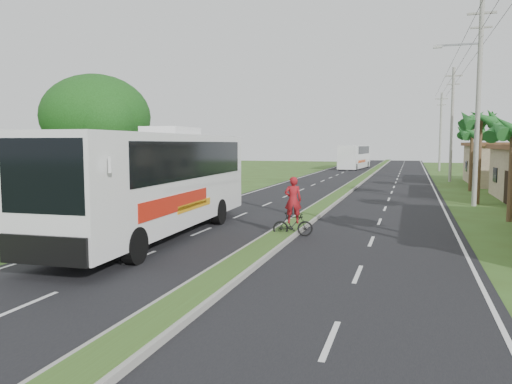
% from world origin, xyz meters
% --- Properties ---
extents(ground, '(180.00, 180.00, 0.00)m').
position_xyz_m(ground, '(0.00, 0.00, 0.00)').
color(ground, '#384F1D').
rests_on(ground, ground).
extents(road_asphalt, '(14.00, 160.00, 0.02)m').
position_xyz_m(road_asphalt, '(0.00, 20.00, 0.01)').
color(road_asphalt, black).
rests_on(road_asphalt, ground).
extents(median_strip, '(1.20, 160.00, 0.18)m').
position_xyz_m(median_strip, '(0.00, 20.00, 0.10)').
color(median_strip, gray).
rests_on(median_strip, ground).
extents(lane_edge_left, '(0.12, 160.00, 0.01)m').
position_xyz_m(lane_edge_left, '(-6.70, 20.00, 0.00)').
color(lane_edge_left, silver).
rests_on(lane_edge_left, ground).
extents(lane_edge_right, '(0.12, 160.00, 0.01)m').
position_xyz_m(lane_edge_right, '(6.70, 20.00, 0.00)').
color(lane_edge_right, silver).
rests_on(lane_edge_right, ground).
extents(palm_verge_c, '(2.40, 2.40, 5.85)m').
position_xyz_m(palm_verge_c, '(8.80, 19.00, 5.12)').
color(palm_verge_c, '#473321').
rests_on(palm_verge_c, ground).
extents(palm_verge_d, '(2.40, 2.40, 5.25)m').
position_xyz_m(palm_verge_d, '(9.30, 28.00, 4.55)').
color(palm_verge_d, '#473321').
rests_on(palm_verge_d, ground).
extents(shade_tree, '(6.30, 6.00, 7.54)m').
position_xyz_m(shade_tree, '(-12.11, 10.02, 5.03)').
color(shade_tree, '#473321').
rests_on(shade_tree, ground).
extents(utility_pole_b, '(3.20, 0.28, 12.00)m').
position_xyz_m(utility_pole_b, '(8.47, 18.00, 6.26)').
color(utility_pole_b, gray).
rests_on(utility_pole_b, ground).
extents(utility_pole_c, '(1.60, 0.28, 11.00)m').
position_xyz_m(utility_pole_c, '(8.50, 38.00, 5.67)').
color(utility_pole_c, gray).
rests_on(utility_pole_c, ground).
extents(utility_pole_d, '(1.60, 0.28, 10.50)m').
position_xyz_m(utility_pole_d, '(8.50, 58.00, 5.42)').
color(utility_pole_d, gray).
rests_on(utility_pole_d, ground).
extents(coach_bus_main, '(3.43, 13.70, 4.39)m').
position_xyz_m(coach_bus_main, '(-4.65, 3.47, 2.42)').
color(coach_bus_main, white).
rests_on(coach_bus_main, ground).
extents(coach_bus_far, '(3.54, 11.95, 3.43)m').
position_xyz_m(coach_bus_far, '(-3.18, 60.78, 1.95)').
color(coach_bus_far, white).
rests_on(coach_bus_far, ground).
extents(motorcyclist, '(1.66, 0.85, 2.41)m').
position_xyz_m(motorcyclist, '(0.41, 5.14, 0.93)').
color(motorcyclist, black).
rests_on(motorcyclist, ground).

